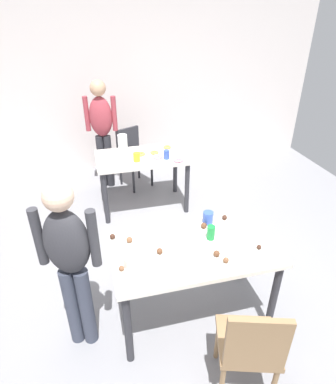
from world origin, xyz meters
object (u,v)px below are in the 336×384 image
soda_can (211,233)px  pitcher_far (123,144)px  mixing_bowl (138,259)px  person_adult_far (102,126)px  chair_far_table (132,154)px  person_girl_near (70,257)px  chair_near_table (250,346)px  dining_table_far (142,164)px  dining_table_near (193,256)px

soda_can → pitcher_far: bearing=103.3°
mixing_bowl → person_adult_far: bearing=91.1°
chair_far_table → person_girl_near: person_girl_near is taller
person_adult_far → pitcher_far: 0.65m
chair_near_table → soda_can: 0.88m
chair_near_table → dining_table_far: bearing=94.8°
dining_table_near → chair_far_table: size_ratio=1.50×
chair_far_table → person_adult_far: (-0.41, 0.03, 0.46)m
person_girl_near → chair_near_table: bearing=-33.2°
dining_table_near → person_adult_far: 2.70m
soda_can → person_girl_near: bearing=-174.4°
chair_near_table → dining_table_near: bearing=101.4°
chair_near_table → pitcher_far: size_ratio=3.40×
person_adult_far → mixing_bowl: (0.05, -2.71, -0.16)m
chair_near_table → chair_far_table: bearing=94.4°
mixing_bowl → chair_near_table: bearing=-47.5°
person_adult_far → dining_table_near: bearing=-79.0°
chair_far_table → person_girl_near: size_ratio=0.59×
chair_near_table → soda_can: (0.02, 0.82, 0.31)m
person_adult_far → soda_can: person_adult_far is taller
dining_table_near → chair_near_table: bearing=-78.6°
dining_table_far → chair_far_table: 0.71m
dining_table_near → chair_near_table: size_ratio=1.50×
dining_table_far → mixing_bowl: size_ratio=5.49×
dining_table_far → pitcher_far: pitcher_far is taller
chair_near_table → pitcher_far: pitcher_far is taller
mixing_bowl → pitcher_far: 2.12m
chair_far_table → pitcher_far: (-0.19, -0.57, 0.38)m
chair_far_table → pitcher_far: bearing=-108.5°
dining_table_near → person_girl_near: person_girl_near is taller
mixing_bowl → dining_table_near: bearing=9.5°
dining_table_near → person_girl_near: bearing=-177.6°
person_adult_far → pitcher_far: bearing=-70.2°
chair_far_table → soda_can: (0.27, -2.53, 0.31)m
dining_table_near → person_adult_far: bearing=101.0°
dining_table_near → person_adult_far: (-0.51, 2.63, 0.30)m
dining_table_far → chair_far_table: (-0.03, 0.70, -0.14)m
person_girl_near → soda_can: (1.10, 0.11, -0.07)m
dining_table_far → soda_can: bearing=-82.5°
pitcher_far → dining_table_far: bearing=-30.3°
chair_near_table → person_adult_far: 3.48m
chair_near_table → person_girl_near: (-1.08, 0.71, 0.38)m
pitcher_far → person_girl_near: bearing=-107.1°
person_adult_far → soda_can: bearing=-75.2°
dining_table_near → person_girl_near: 0.96m
dining_table_far → person_girl_near: person_girl_near is taller
person_girl_near → soda_can: size_ratio=12.06×
mixing_bowl → chair_far_table: bearing=82.4°
person_girl_near → person_adult_far: (0.42, 2.67, 0.08)m
chair_near_table → chair_far_table: 3.36m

